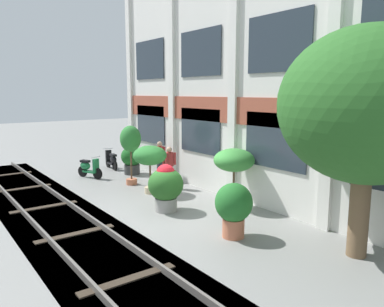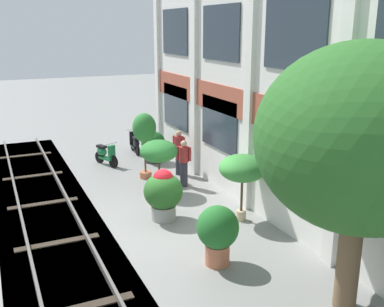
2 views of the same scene
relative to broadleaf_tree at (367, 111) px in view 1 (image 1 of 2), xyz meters
name	(u,v)px [view 1 (image 1 of 2)]	position (x,y,z in m)	size (l,w,h in m)	color
ground_plane	(169,213)	(-5.16, -1.75, -3.32)	(80.00, 80.00, 0.00)	gray
apartment_facade	(240,78)	(-5.16, 1.15, 0.86)	(15.22, 0.64, 8.41)	silver
rail_tracks	(76,239)	(-5.16, -4.73, -3.46)	(22.86, 2.80, 0.43)	#5B5449
broadleaf_tree	(367,111)	(0.00, 0.00, 0.00)	(4.01, 3.82, 5.14)	brown
potted_plant_fluted_column	(234,206)	(-2.52, -1.50, -2.50)	(0.97, 0.97, 1.43)	#B76647
potted_plant_stone_basin	(166,185)	(-5.40, -1.72, -2.50)	(1.12, 1.12, 1.50)	gray
potted_plant_terracotta_small	(150,157)	(-7.50, -1.05, -1.95)	(1.24, 1.24, 1.79)	tan
potted_plant_low_pan	(234,161)	(-4.41, 0.26, -1.79)	(1.32, 1.32, 1.93)	tan
potted_plant_glazed_jar	(132,159)	(-10.89, -0.04, -2.62)	(0.98, 0.98, 1.28)	#333333
potted_plant_tall_urn	(131,141)	(-9.13, -0.99, -1.55)	(0.84, 0.84, 2.40)	#B76647
scooter_near_curb	(112,160)	(-12.48, -0.31, -2.89)	(1.38, 0.50, 0.98)	black
scooter_second_parked	(89,168)	(-11.32, -1.93, -2.89)	(1.31, 0.72, 0.98)	black
resident_by_doorway	(169,166)	(-7.71, -0.07, -2.45)	(0.39, 0.42, 1.63)	#282833
resident_watching_tracks	(160,160)	(-8.98, 0.28, -2.42)	(0.46, 0.34, 1.68)	#282833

